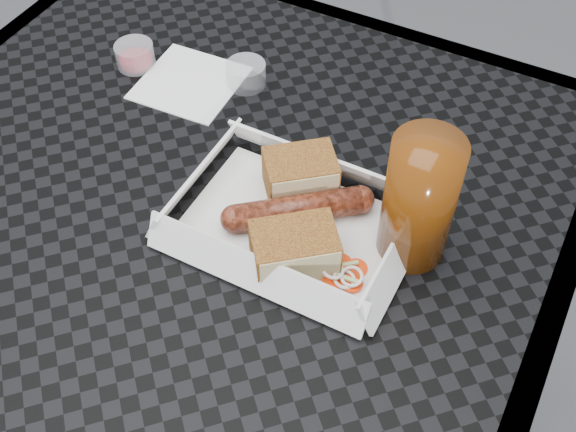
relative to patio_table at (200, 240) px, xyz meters
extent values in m
cube|color=black|center=(0.00, 0.00, 0.07)|extent=(0.80, 0.80, 0.01)
cube|color=black|center=(0.00, 0.39, 0.06)|extent=(0.80, 0.03, 0.03)
cube|color=black|center=(0.39, 0.00, 0.06)|extent=(0.03, 0.80, 0.03)
cylinder|color=black|center=(-0.35, 0.35, -0.30)|extent=(0.03, 0.03, 0.73)
cylinder|color=black|center=(0.35, 0.35, -0.30)|extent=(0.03, 0.03, 0.73)
cube|color=white|center=(0.12, 0.01, 0.08)|extent=(0.22, 0.15, 0.00)
cylinder|color=maroon|center=(0.12, 0.02, 0.10)|extent=(0.12, 0.11, 0.03)
sphere|color=maroon|center=(0.17, 0.07, 0.10)|extent=(0.03, 0.03, 0.03)
sphere|color=maroon|center=(0.06, -0.02, 0.10)|extent=(0.03, 0.03, 0.03)
cube|color=brown|center=(0.10, 0.06, 0.10)|extent=(0.09, 0.09, 0.05)
cube|color=brown|center=(0.14, -0.03, 0.10)|extent=(0.10, 0.10, 0.04)
cylinder|color=#F0370A|center=(0.19, -0.01, 0.08)|extent=(0.02, 0.02, 0.00)
torus|color=white|center=(0.19, -0.02, 0.08)|extent=(0.02, 0.02, 0.00)
cube|color=#B2D17F|center=(0.20, -0.01, 0.08)|extent=(0.02, 0.02, 0.00)
cube|color=white|center=(-0.11, 0.16, 0.08)|extent=(0.13, 0.13, 0.00)
cylinder|color=maroon|center=(-0.19, 0.16, 0.09)|extent=(0.05, 0.05, 0.03)
cylinder|color=silver|center=(-0.04, 0.20, 0.09)|extent=(0.05, 0.05, 0.03)
cylinder|color=#552607|center=(0.24, 0.05, 0.15)|extent=(0.07, 0.07, 0.15)
camera|label=1|loc=(0.33, -0.41, 0.67)|focal=45.00mm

